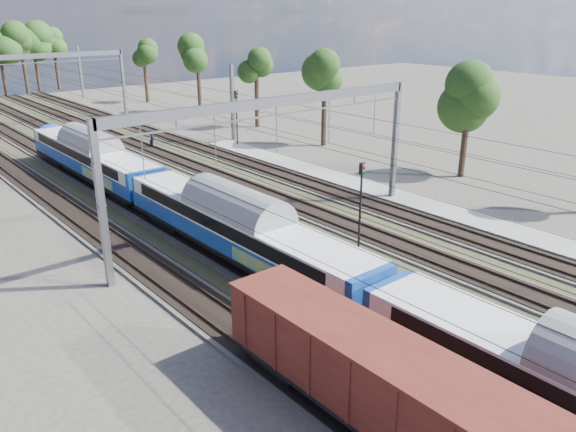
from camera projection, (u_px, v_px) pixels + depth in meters
track_bed at (167, 183)px, 47.90m from camera, size 21.00×130.00×0.34m
platform at (513, 232)px, 37.08m from camera, size 3.00×70.00×0.30m
catenary at (125, 98)px, 51.48m from camera, size 25.65×130.00×9.00m
tree_belt at (57, 52)px, 84.83m from camera, size 39.56×99.01×12.42m
emu_train at (242, 222)px, 31.75m from camera, size 3.08×65.07×4.50m
freight_boxcar at (375, 379)px, 19.05m from camera, size 2.79×13.45×3.47m
worker at (152, 139)px, 60.15m from camera, size 0.59×0.80×2.00m
signal_near at (361, 196)px, 33.29m from camera, size 0.38×0.35×5.61m
signal_far at (237, 112)px, 59.71m from camera, size 0.43×0.40×6.04m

